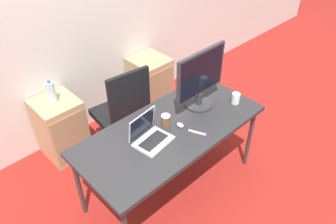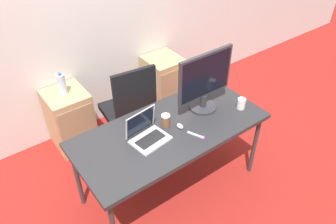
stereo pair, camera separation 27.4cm
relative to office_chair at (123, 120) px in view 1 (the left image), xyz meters
The scene contains 13 objects.
ground_plane 0.84m from the office_chair, 90.97° to the right, with size 14.00×14.00×0.00m, color maroon.
wall_back 1.12m from the office_chair, 91.09° to the left, with size 10.00×0.05×2.60m.
desk 0.81m from the office_chair, 90.97° to the right, with size 1.69×0.78×0.76m.
office_chair is the anchor object (origin of this frame).
cabinet_left 0.65m from the office_chair, 141.64° to the left, with size 0.41×0.45×0.68m.
cabinet_right 0.84m from the office_chair, 28.71° to the left, with size 0.41×0.45×0.68m.
water_bottle 0.77m from the office_chair, 141.49° to the left, with size 0.08×0.08×0.24m.
laptop_center 0.88m from the office_chair, 108.71° to the right, with size 0.33×0.29×0.24m.
monitor 1.03m from the office_chair, 59.67° to the right, with size 0.57×0.25×0.56m.
mouse 0.87m from the office_chair, 85.97° to the right, with size 0.04×0.07×0.03m.
coffee_cup_white 1.20m from the office_chair, 53.03° to the right, with size 0.08×0.08×0.10m.
coffee_cup_brown 0.81m from the office_chair, 92.29° to the right, with size 0.08×0.08×0.11m.
scissors 1.04m from the office_chair, 83.70° to the right, with size 0.09×0.16×0.01m.
Camera 1 is at (-1.50, -1.52, 2.59)m, focal length 35.00 mm.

